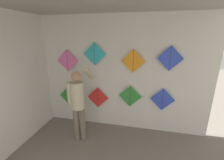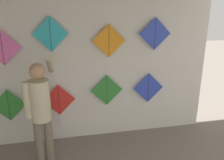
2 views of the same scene
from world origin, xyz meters
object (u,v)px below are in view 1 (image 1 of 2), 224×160
object	(u,v)px
kite_2	(130,96)
kite_4	(67,61)
kite_5	(95,54)
kite_3	(162,100)
kite_7	(170,58)
kite_1	(98,98)
shopkeeper	(78,100)
kite_0	(69,96)
kite_6	(133,61)

from	to	relation	value
kite_2	kite_4	distance (m)	1.80
kite_2	kite_5	size ratio (longest dim) A/B	1.00
kite_3	kite_7	world-z (taller)	kite_7
kite_1	kite_2	world-z (taller)	kite_2
kite_4	kite_5	distance (m)	0.75
kite_2	kite_3	world-z (taller)	kite_2
shopkeeper	kite_2	distance (m)	1.25
kite_3	kite_7	size ratio (longest dim) A/B	1.00
kite_0	kite_5	bearing A→B (deg)	0.00
kite_2	kite_5	world-z (taller)	kite_5
kite_4	kite_6	distance (m)	1.65
shopkeeper	kite_5	bearing A→B (deg)	60.97
kite_2	kite_5	distance (m)	1.33
kite_3	kite_1	bearing A→B (deg)	-179.98
shopkeeper	kite_0	world-z (taller)	shopkeeper
kite_0	kite_1	size ratio (longest dim) A/B	0.80
kite_1	kite_3	size ratio (longest dim) A/B	1.25
kite_0	kite_1	distance (m)	0.81
kite_3	kite_6	size ratio (longest dim) A/B	1.00
kite_6	shopkeeper	bearing A→B (deg)	-149.50
shopkeeper	kite_1	size ratio (longest dim) A/B	2.50
kite_3	kite_0	bearing A→B (deg)	180.00
shopkeeper	kite_6	xyz separation A→B (m)	(1.10, 0.65, 0.79)
shopkeeper	kite_6	distance (m)	1.50
shopkeeper	kite_7	xyz separation A→B (m)	(1.89, 0.65, 0.88)
kite_3	shopkeeper	bearing A→B (deg)	-160.37
kite_1	kite_7	size ratio (longest dim) A/B	1.25
kite_1	kite_3	distance (m)	1.59
shopkeeper	kite_5	distance (m)	1.15
kite_0	kite_6	size ratio (longest dim) A/B	1.00
kite_0	shopkeeper	bearing A→B (deg)	-48.61
kite_3	kite_6	world-z (taller)	kite_6
kite_6	kite_3	bearing A→B (deg)	0.00
kite_1	kite_5	size ratio (longest dim) A/B	1.25
kite_5	kite_6	bearing A→B (deg)	0.00
kite_7	kite_0	bearing A→B (deg)	180.00
kite_3	kite_5	distance (m)	1.93
kite_0	kite_5	distance (m)	1.37
kite_0	kite_3	world-z (taller)	kite_3
shopkeeper	kite_6	size ratio (longest dim) A/B	3.13
kite_0	kite_3	xyz separation A→B (m)	(2.40, 0.00, 0.12)
kite_5	kite_6	size ratio (longest dim) A/B	1.00
kite_1	kite_7	distance (m)	1.98
kite_0	kite_5	xyz separation A→B (m)	(0.76, 0.00, 1.14)
kite_1	kite_6	world-z (taller)	kite_6
kite_4	shopkeeper	bearing A→B (deg)	-50.28
shopkeeper	kite_7	world-z (taller)	kite_7
kite_3	kite_4	bearing A→B (deg)	180.00
kite_1	kite_5	world-z (taller)	kite_5
kite_7	kite_2	bearing A→B (deg)	180.00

